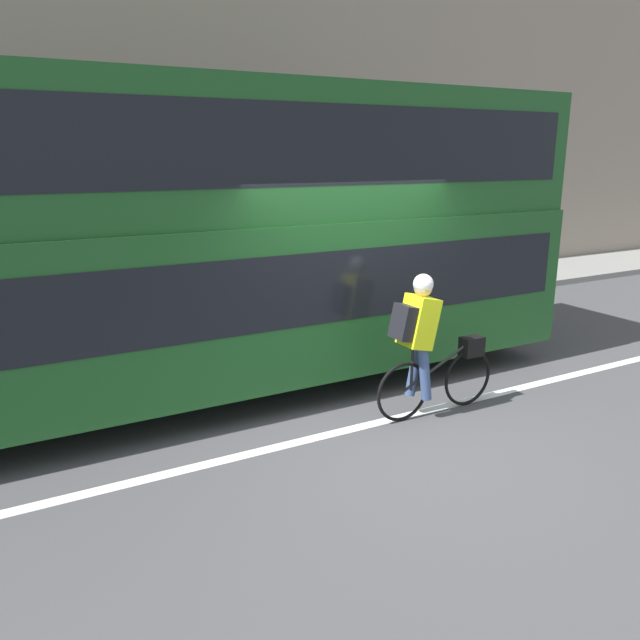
{
  "coord_description": "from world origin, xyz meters",
  "views": [
    {
      "loc": [
        -3.53,
        -4.95,
        2.8
      ],
      "look_at": [
        -0.3,
        0.89,
        1.0
      ],
      "focal_mm": 35.0,
      "sensor_mm": 36.0,
      "label": 1
    }
  ],
  "objects_px": {
    "cyclist_on_bike": "(426,341)",
    "trash_bin": "(310,279)",
    "street_sign_post": "(416,213)",
    "bus": "(121,233)"
  },
  "relations": [
    {
      "from": "bus",
      "to": "street_sign_post",
      "type": "xyz_separation_m",
      "value": [
        6.35,
        3.16,
        -0.33
      ]
    },
    {
      "from": "trash_bin",
      "to": "street_sign_post",
      "type": "distance_m",
      "value": 2.63
    },
    {
      "from": "bus",
      "to": "street_sign_post",
      "type": "distance_m",
      "value": 7.1
    },
    {
      "from": "trash_bin",
      "to": "street_sign_post",
      "type": "height_order",
      "value": "street_sign_post"
    },
    {
      "from": "cyclist_on_bike",
      "to": "trash_bin",
      "type": "height_order",
      "value": "cyclist_on_bike"
    },
    {
      "from": "cyclist_on_bike",
      "to": "street_sign_post",
      "type": "relative_size",
      "value": 0.58
    },
    {
      "from": "cyclist_on_bike",
      "to": "bus",
      "type": "bearing_deg",
      "value": 145.62
    },
    {
      "from": "cyclist_on_bike",
      "to": "trash_bin",
      "type": "distance_m",
      "value": 5.18
    },
    {
      "from": "cyclist_on_bike",
      "to": "street_sign_post",
      "type": "xyz_separation_m",
      "value": [
        3.66,
        5.01,
        0.78
      ]
    },
    {
      "from": "trash_bin",
      "to": "street_sign_post",
      "type": "bearing_deg",
      "value": -0.14
    }
  ]
}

